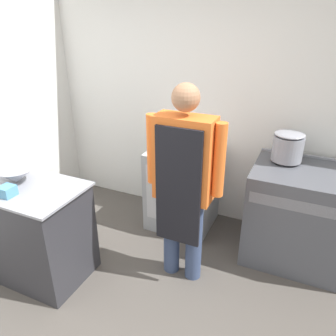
% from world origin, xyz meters
% --- Properties ---
extents(wall_back, '(8.00, 0.05, 2.70)m').
position_xyz_m(wall_back, '(0.00, 2.03, 1.35)').
color(wall_back, white).
rests_on(wall_back, ground_plane).
extents(prep_counter, '(1.21, 0.61, 0.87)m').
position_xyz_m(prep_counter, '(-1.03, 0.43, 0.43)').
color(prep_counter, '#2D2D33').
rests_on(prep_counter, ground_plane).
extents(stove, '(0.91, 0.71, 0.93)m').
position_xyz_m(stove, '(1.18, 1.60, 0.46)').
color(stove, '#4C4F56').
rests_on(stove, ground_plane).
extents(fridge_unit, '(0.66, 0.60, 0.88)m').
position_xyz_m(fridge_unit, '(-0.01, 1.68, 0.44)').
color(fridge_unit, '#A8ADB2').
rests_on(fridge_unit, ground_plane).
extents(person_cook, '(0.64, 0.24, 1.70)m').
position_xyz_m(person_cook, '(0.29, 0.93, 0.97)').
color(person_cook, '#38476B').
rests_on(person_cook, ground_plane).
extents(mixing_bowl, '(0.29, 0.29, 0.12)m').
position_xyz_m(mixing_bowl, '(-1.01, 0.46, 0.93)').
color(mixing_bowl, gray).
rests_on(mixing_bowl, prep_counter).
extents(small_bowl, '(0.19, 0.19, 0.09)m').
position_xyz_m(small_bowl, '(-1.19, 0.58, 0.91)').
color(small_bowl, gray).
rests_on(small_bowl, prep_counter).
extents(plastic_tub, '(0.11, 0.11, 0.08)m').
position_xyz_m(plastic_tub, '(-0.89, 0.26, 0.91)').
color(plastic_tub, teal).
rests_on(plastic_tub, prep_counter).
extents(stock_pot, '(0.27, 0.27, 0.27)m').
position_xyz_m(stock_pot, '(0.98, 1.72, 1.06)').
color(stock_pot, gray).
rests_on(stock_pot, stove).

